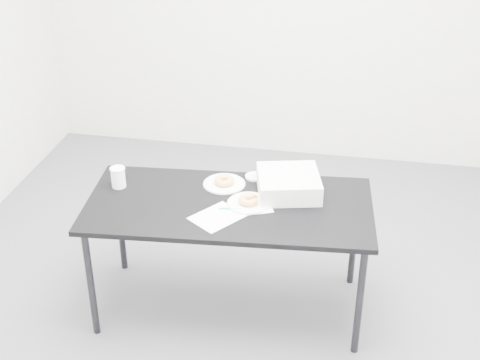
% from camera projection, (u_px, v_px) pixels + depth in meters
% --- Properties ---
extents(floor, '(4.00, 4.00, 0.00)m').
position_uv_depth(floor, '(248.00, 299.00, 3.98)').
color(floor, '#4A4A4F').
rests_on(floor, ground).
extents(table, '(1.59, 0.84, 0.70)m').
position_uv_depth(table, '(229.00, 212.00, 3.62)').
color(table, black).
rests_on(table, floor).
extents(scorecard, '(0.31, 0.32, 0.00)m').
position_uv_depth(scorecard, '(217.00, 217.00, 3.47)').
color(scorecard, white).
rests_on(scorecard, table).
extents(logo_patch, '(0.06, 0.06, 0.00)m').
position_uv_depth(logo_patch, '(234.00, 208.00, 3.54)').
color(logo_patch, green).
rests_on(logo_patch, scorecard).
extents(pen, '(0.12, 0.02, 0.01)m').
position_uv_depth(pen, '(230.00, 209.00, 3.53)').
color(pen, '#0E9B83').
rests_on(pen, scorecard).
extents(napkin, '(0.21, 0.21, 0.00)m').
position_uv_depth(napkin, '(256.00, 206.00, 3.56)').
color(napkin, white).
rests_on(napkin, table).
extents(plate_near, '(0.23, 0.23, 0.01)m').
position_uv_depth(plate_near, '(249.00, 203.00, 3.58)').
color(plate_near, white).
rests_on(plate_near, napkin).
extents(donut_near, '(0.13, 0.13, 0.04)m').
position_uv_depth(donut_near, '(249.00, 200.00, 3.57)').
color(donut_near, gold).
rests_on(donut_near, plate_near).
extents(plate_far, '(0.24, 0.24, 0.01)m').
position_uv_depth(plate_far, '(224.00, 184.00, 3.77)').
color(plate_far, white).
rests_on(plate_far, table).
extents(donut_far, '(0.14, 0.14, 0.04)m').
position_uv_depth(donut_far, '(224.00, 181.00, 3.76)').
color(donut_far, gold).
rests_on(donut_far, plate_far).
extents(coffee_cup, '(0.08, 0.08, 0.12)m').
position_uv_depth(coffee_cup, '(118.00, 177.00, 3.72)').
color(coffee_cup, white).
rests_on(coffee_cup, table).
extents(cup_lid, '(0.10, 0.10, 0.01)m').
position_uv_depth(cup_lid, '(254.00, 177.00, 3.84)').
color(cup_lid, silver).
rests_on(cup_lid, table).
extents(bakery_box, '(0.40, 0.40, 0.11)m').
position_uv_depth(bakery_box, '(289.00, 184.00, 3.67)').
color(bakery_box, silver).
rests_on(bakery_box, table).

